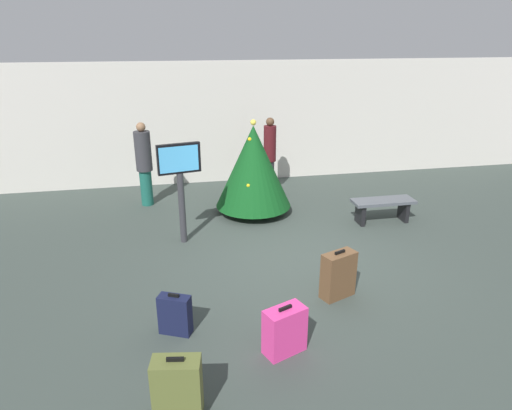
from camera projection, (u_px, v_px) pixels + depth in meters
name	position (u px, v px, depth m)	size (l,w,h in m)	color
ground_plane	(301.00, 260.00, 7.63)	(16.00, 16.00, 0.00)	#38423D
back_wall	(251.00, 122.00, 11.40)	(16.00, 0.20, 3.00)	beige
holiday_tree	(253.00, 166.00, 9.28)	(1.59, 1.59, 2.01)	#4C3319
flight_info_kiosk	(180.00, 176.00, 7.85)	(0.76, 0.24, 1.85)	#333338
waiting_bench	(383.00, 206.00, 9.04)	(1.26, 0.44, 0.48)	#4C5159
traveller_0	(270.00, 153.00, 10.55)	(0.41, 0.41, 1.81)	#333338
traveller_1	(144.00, 162.00, 9.75)	(0.40, 0.40, 1.85)	#19594C
suitcase_0	(175.00, 315.00, 5.68)	(0.44, 0.33, 0.57)	#141938
suitcase_1	(285.00, 331.00, 5.33)	(0.56, 0.43, 0.63)	#E5388C
suitcase_2	(177.00, 388.00, 4.42)	(0.52, 0.32, 0.70)	#59602D
suitcase_3	(338.00, 275.00, 6.45)	(0.55, 0.40, 0.74)	brown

